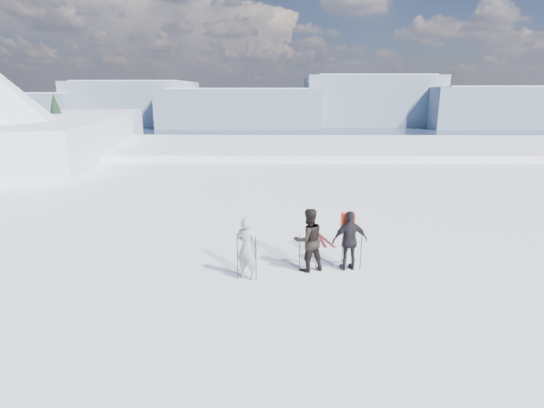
{
  "coord_description": "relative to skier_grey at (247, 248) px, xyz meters",
  "views": [
    {
      "loc": [
        -1.43,
        -9.62,
        5.11
      ],
      "look_at": [
        -1.6,
        3.0,
        1.78
      ],
      "focal_mm": 28.0,
      "sensor_mm": 36.0,
      "label": 1
    }
  ],
  "objects": [
    {
      "name": "backpack",
      "position": [
        2.93,
        0.92,
        1.18
      ],
      "size": [
        0.41,
        0.27,
        0.59
      ],
      "primitive_type": "cube",
      "rotation": [
        0.0,
        0.0,
        3.3
      ],
      "color": "#F64117",
      "rests_on": "skier_pack"
    },
    {
      "name": "skier_grey",
      "position": [
        0.0,
        0.0,
        0.0
      ],
      "size": [
        0.79,
        0.67,
        1.83
      ],
      "primitive_type": "imported",
      "rotation": [
        0.0,
        0.0,
        2.71
      ],
      "color": "#9399A0",
      "rests_on": "ground"
    },
    {
      "name": "skier_pack",
      "position": [
        2.97,
        0.67,
        -0.01
      ],
      "size": [
        1.11,
        0.59,
        1.8
      ],
      "primitive_type": "imported",
      "rotation": [
        0.0,
        0.0,
        3.3
      ],
      "color": "black",
      "rests_on": "ground"
    },
    {
      "name": "skier_dark",
      "position": [
        1.75,
        0.59,
        0.03
      ],
      "size": [
        1.12,
        1.0,
        1.89
      ],
      "primitive_type": "imported",
      "rotation": [
        0.0,
        0.0,
        3.51
      ],
      "color": "black",
      "rests_on": "ground"
    },
    {
      "name": "far_mountain_range",
      "position": [
        31.88,
        453.31,
        -8.11
      ],
      "size": [
        770.0,
        110.0,
        53.0
      ],
      "color": "slate",
      "rests_on": "ground"
    },
    {
      "name": "ski_poles",
      "position": [
        1.54,
        0.32,
        -0.28
      ],
      "size": [
        3.6,
        0.81,
        1.36
      ],
      "color": "black",
      "rests_on": "ground"
    },
    {
      "name": "lake_basin",
      "position": [
        2.28,
        28.53,
        -7.41
      ],
      "size": [
        820.0,
        820.0,
        71.62
      ],
      "color": "white",
      "rests_on": "ground"
    },
    {
      "name": "near_ridge",
      "position": [
        -24.28,
        27.87,
        -4.39
      ],
      "size": [
        31.37,
        35.68,
        25.62
      ],
      "color": "white",
      "rests_on": "ground"
    },
    {
      "name": "skis_loose",
      "position": [
        2.48,
        3.28,
        -0.9
      ],
      "size": [
        0.57,
        1.7,
        0.03
      ],
      "color": "black",
      "rests_on": "ground"
    }
  ]
}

